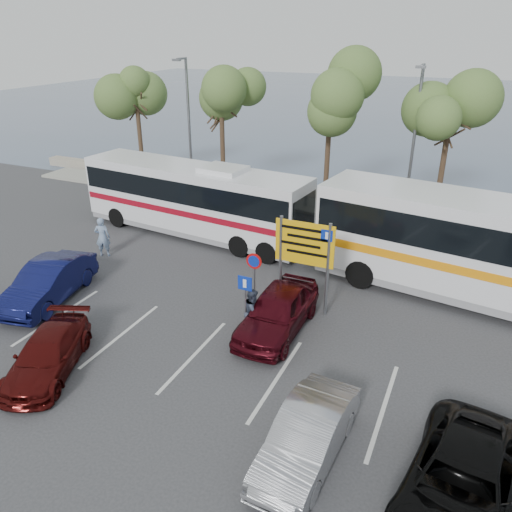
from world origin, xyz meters
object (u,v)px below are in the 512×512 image
at_px(coach_bus_right, 502,258).
at_px(car_silver_b, 307,437).
at_px(coach_bus_left, 194,202).
at_px(car_blue, 48,282).
at_px(street_lamp_right, 414,140).
at_px(suv_black, 461,486).
at_px(pedestrian_near, 103,237).
at_px(car_maroon, 48,354).
at_px(car_red, 278,311).
at_px(pedestrian_far, 253,312).
at_px(street_lamp_left, 188,122).

height_order(coach_bus_right, car_silver_b, coach_bus_right).
xyz_separation_m(coach_bus_left, car_blue, (-1.65, -8.20, -0.98)).
distance_m(street_lamp_right, car_blue, 18.05).
bearing_deg(coach_bus_right, suv_black, -92.86).
relative_size(suv_black, pedestrian_near, 2.70).
bearing_deg(car_blue, street_lamp_right, 39.44).
bearing_deg(coach_bus_right, street_lamp_right, 122.66).
relative_size(street_lamp_right, pedestrian_near, 4.29).
height_order(car_maroon, car_red, car_red).
relative_size(street_lamp_right, car_maroon, 1.97).
bearing_deg(car_silver_b, coach_bus_left, 134.11).
height_order(car_maroon, pedestrian_far, pedestrian_far).
xyz_separation_m(street_lamp_right, car_red, (-2.30, -12.02, -3.82)).
bearing_deg(coach_bus_left, street_lamp_left, 122.59).
bearing_deg(coach_bus_left, car_maroon, -81.84).
height_order(street_lamp_left, pedestrian_far, street_lamp_left).
distance_m(coach_bus_right, pedestrian_far, 9.37).
height_order(suv_black, pedestrian_far, pedestrian_far).
distance_m(coach_bus_right, suv_black, 10.09).
bearing_deg(car_red, coach_bus_right, 36.37).
relative_size(coach_bus_left, car_blue, 2.65).
bearing_deg(coach_bus_left, car_blue, -101.36).
bearing_deg(pedestrian_near, car_silver_b, 123.33).
xyz_separation_m(coach_bus_right, car_blue, (-15.65, -6.65, -1.22)).
distance_m(suv_black, pedestrian_near, 17.68).
bearing_deg(car_red, street_lamp_left, 131.73).
bearing_deg(pedestrian_far, street_lamp_right, -24.12).
xyz_separation_m(car_silver_b, pedestrian_near, (-12.50, 7.51, 0.26)).
height_order(street_lamp_left, car_blue, street_lamp_left).
bearing_deg(street_lamp_left, pedestrian_far, -51.38).
distance_m(car_blue, pedestrian_far, 8.23).
relative_size(car_red, pedestrian_near, 2.45).
bearing_deg(car_maroon, suv_black, -22.33).
relative_size(coach_bus_left, car_red, 2.68).
distance_m(coach_bus_left, car_red, 9.77).
distance_m(car_blue, car_red, 9.00).
relative_size(car_maroon, pedestrian_far, 2.39).
bearing_deg(pedestrian_near, coach_bus_left, -147.46).
bearing_deg(coach_bus_left, street_lamp_right, 29.96).
xyz_separation_m(car_red, pedestrian_near, (-9.70, 2.51, 0.16)).
height_order(pedestrian_near, pedestrian_far, pedestrian_near).
bearing_deg(coach_bus_right, car_silver_b, -111.80).
bearing_deg(car_maroon, coach_bus_right, 16.68).
xyz_separation_m(suv_black, pedestrian_far, (-7.00, 4.50, 0.15)).
xyz_separation_m(street_lamp_right, car_silver_b, (0.50, -17.02, -3.92)).
height_order(street_lamp_right, suv_black, street_lamp_right).
bearing_deg(car_blue, coach_bus_right, 11.66).
bearing_deg(car_silver_b, car_red, 122.50).
height_order(car_blue, pedestrian_far, pedestrian_far).
relative_size(coach_bus_right, pedestrian_near, 7.51).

